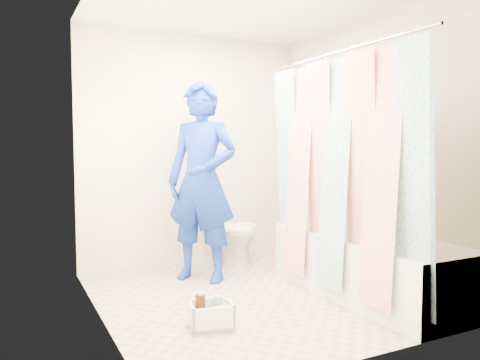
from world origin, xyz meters
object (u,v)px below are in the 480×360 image
toilet (228,231)px  cleaning_caddy (213,316)px  bathtub (367,264)px  plumber (202,182)px

toilet → cleaning_caddy: size_ratio=2.09×
cleaning_caddy → bathtub: bearing=14.3°
plumber → toilet: bearing=87.5°
bathtub → toilet: size_ratio=2.52×
bathtub → plumber: plumber is taller
toilet → bathtub: bearing=-86.6°
plumber → cleaning_caddy: size_ratio=5.49×
bathtub → toilet: bearing=110.1°
bathtub → plumber: (-1.02, 1.07, 0.64)m
bathtub → plumber: 1.62m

